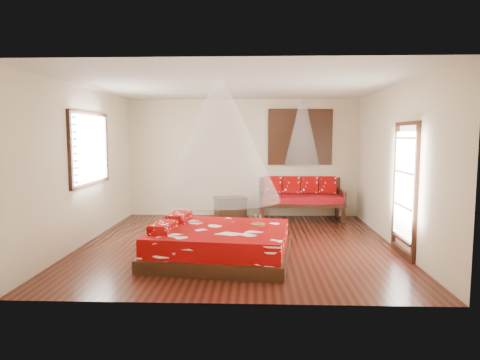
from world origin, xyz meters
The scene contains 10 objects.
room centered at (0.00, 0.00, 1.40)m, with size 5.54×5.54×2.84m.
bed centered at (-0.25, -0.97, 0.25)m, with size 2.33×2.16×0.64m.
daybed centered at (1.37, 2.39, 0.52)m, with size 1.92×0.85×0.97m.
storage_chest centered at (-0.28, 2.45, 0.25)m, with size 0.85×0.73×0.49m.
shutter_panel centered at (1.37, 2.72, 1.90)m, with size 1.52×0.06×1.32m.
window_left centered at (-2.71, 0.20, 1.70)m, with size 0.10×1.74×1.34m.
glazed_door centered at (2.72, -0.60, 1.07)m, with size 0.08×1.02×2.16m.
wine_tray centered at (0.35, -0.77, 0.55)m, with size 0.23×0.23×0.19m.
mosquito_net_main centered at (-0.23, -0.98, 1.85)m, with size 1.87×1.87×1.80m, color white.
mosquito_net_daybed centered at (1.37, 2.25, 2.00)m, with size 0.80×0.80×1.50m, color white.
Camera 1 is at (0.32, -7.52, 1.95)m, focal length 32.00 mm.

